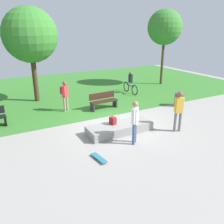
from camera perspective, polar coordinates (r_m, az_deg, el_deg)
The scene contains 13 objects.
ground_plane at distance 11.23m, azimuth 0.93°, elevation -2.84°, with size 28.00×28.00×0.00m, color #9E9993.
grass_lawn at distance 17.84m, azimuth -11.07°, elevation 5.40°, with size 26.60×12.98×0.01m, color #387A2D.
concrete_ledge at distance 10.27m, azimuth 1.88°, elevation -3.96°, with size 2.89×1.04×0.37m, color gray.
backpack_on_ledge at distance 10.16m, azimuth 0.20°, elevation -2.10°, with size 0.28×0.20×0.32m, color maroon.
skater_performing_trick at distance 10.46m, azimuth 15.97°, elevation 0.88°, with size 0.41×0.30×1.81m.
skater_watching at distance 9.03m, azimuth 5.59°, elevation -1.75°, with size 0.37×0.36×1.74m.
skateboard_by_ledge at distance 8.31m, azimuth -3.18°, elevation -11.08°, with size 0.30×0.82×0.08m.
park_bench_near_lamppost at distance 13.19m, azimuth -2.13°, elevation 2.84°, with size 1.63×0.57×0.91m.
tree_broad_elm at distance 19.25m, azimuth 12.71°, elevation 19.42°, with size 2.62×2.62×5.68m.
tree_leaning_ash at distance 14.89m, azimuth -19.29°, elevation 17.19°, with size 3.15×3.15×5.51m.
trash_bin at distance 14.26m, azimuth 16.05°, elevation 2.96°, with size 0.55×0.55×0.76m, color #4C4C51.
pedestrian_with_backpack at distance 12.92m, azimuth -11.41°, elevation 4.50°, with size 0.43×0.44×1.67m.
cyclist_on_bicycle at distance 16.50m, azimuth 4.50°, elevation 6.79°, with size 0.22×1.82×1.52m.
Camera 1 is at (-5.12, -9.02, 4.32)m, focal length 37.59 mm.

